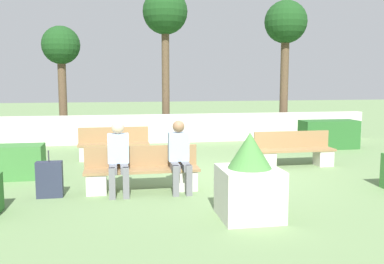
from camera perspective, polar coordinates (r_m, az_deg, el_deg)
ground_plane at (r=9.41m, az=3.69°, el=-5.75°), size 60.00×60.00×0.00m
perimeter_wall at (r=14.19m, az=-1.14°, el=0.53°), size 12.76×0.30×0.92m
bench_front at (r=8.10m, az=-6.66°, el=-5.54°), size 2.14×0.48×0.82m
bench_left_side at (r=11.33m, az=-10.37°, el=-2.03°), size 1.83×0.49×0.82m
bench_right_side at (r=10.58m, az=13.51°, el=-2.75°), size 1.91×0.48×0.82m
person_seated_man at (r=7.87m, az=-9.79°, el=-2.98°), size 0.38×0.63×1.32m
person_seated_woman at (r=7.96m, az=-1.69°, el=-2.79°), size 0.38×0.63×1.32m
hedge_block_near_right at (r=13.52m, az=17.76°, el=-0.31°), size 1.70×0.70×0.85m
hedge_block_mid_right at (r=9.80m, az=-23.79°, el=-3.71°), size 1.60×0.64×0.71m
planter_corner_left at (r=6.52m, az=7.64°, el=-6.52°), size 0.89×0.89×1.30m
suitcase at (r=8.02m, az=-18.46°, el=-6.02°), size 0.45×0.20×0.84m
tree_leftmost at (r=15.44m, az=-17.07°, el=10.41°), size 1.29×1.29×3.87m
tree_center_left at (r=15.25m, az=-3.60°, el=15.10°), size 1.55×1.55×5.15m
tree_center_right at (r=16.06m, az=12.38°, el=13.49°), size 1.52×1.52×4.86m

